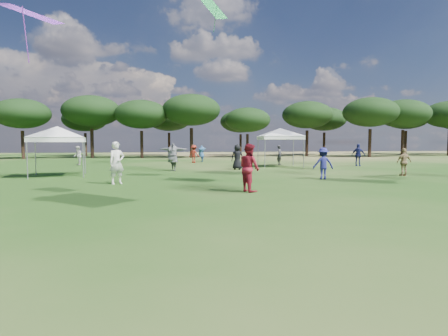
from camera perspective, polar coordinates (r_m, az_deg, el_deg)
The scene contains 4 objects.
tree_line at distance 48.19m, azimuth -6.37°, elevation 8.15°, with size 108.78×17.63×7.77m.
tent_left at distance 22.37m, azimuth -24.04°, elevation 5.49°, with size 5.64×5.64×3.03m.
tent_right at distance 28.74m, azimuth 8.54°, elevation 5.76°, with size 6.13×6.13×3.23m.
festival_crowd at distance 24.52m, azimuth -9.66°, elevation 1.54°, with size 28.79×23.21×1.90m.
Camera 1 is at (-0.54, -0.57, 1.87)m, focal length 30.00 mm.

